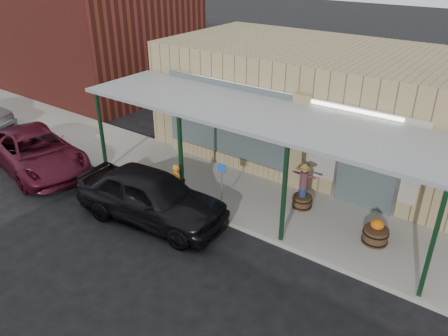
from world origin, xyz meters
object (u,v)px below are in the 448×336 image
Objects in this scene: barrel_pumpkin at (376,234)px; handicap_sign at (222,178)px; barrel_scarecrow at (303,193)px; parked_sedan at (151,196)px; car_maroon at (36,152)px.

barrel_pumpkin is 0.58× the size of handicap_sign.
barrel_scarecrow reaches higher than parked_sedan.
barrel_scarecrow reaches higher than handicap_sign.
car_maroon is at bearing 84.13° from parked_sedan.
handicap_sign is at bearing -170.48° from barrel_pumpkin.
parked_sedan reaches higher than barrel_pumpkin.
barrel_pumpkin is at bearing 5.64° from handicap_sign.
parked_sedan is at bearing -77.67° from car_maroon.
car_maroon reaches higher than barrel_pumpkin.
handicap_sign is 0.28× the size of parked_sedan.
handicap_sign is 0.27× the size of car_maroon.
barrel_scarecrow is 1.12× the size of handicap_sign.
handicap_sign is (-4.65, -0.78, 0.60)m from barrel_pumpkin.
handicap_sign is at bearing -148.54° from barrel_scarecrow.
parked_sedan is 0.96× the size of car_maroon.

